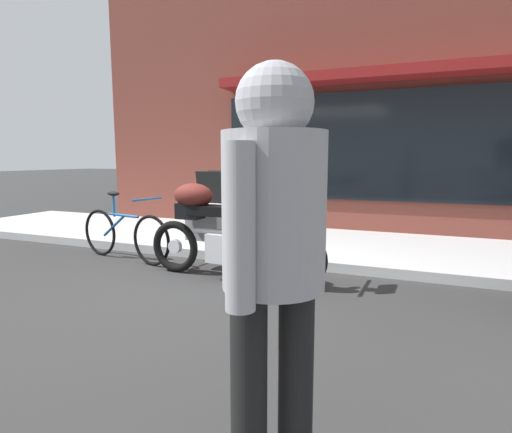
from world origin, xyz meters
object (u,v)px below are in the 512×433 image
at_px(touring_motorcycle, 223,226).
at_px(sandwich_board_sign, 219,205).
at_px(parked_bicycle, 124,234).
at_px(pedestrian_walking, 273,237).

relative_size(touring_motorcycle, sandwich_board_sign, 2.09).
bearing_deg(touring_motorcycle, parked_bicycle, 171.69).
xyz_separation_m(touring_motorcycle, parked_bicycle, (-1.60, 0.23, -0.24)).
height_order(touring_motorcycle, parked_bicycle, touring_motorcycle).
distance_m(parked_bicycle, sandwich_board_sign, 1.53).
distance_m(pedestrian_walking, sandwich_board_sign, 4.92).
xyz_separation_m(touring_motorcycle, sandwich_board_sign, (-0.86, 1.55, 0.04)).
bearing_deg(pedestrian_walking, parked_bicycle, 137.09).
xyz_separation_m(parked_bicycle, sandwich_board_sign, (0.74, 1.32, 0.28)).
height_order(pedestrian_walking, sandwich_board_sign, pedestrian_walking).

